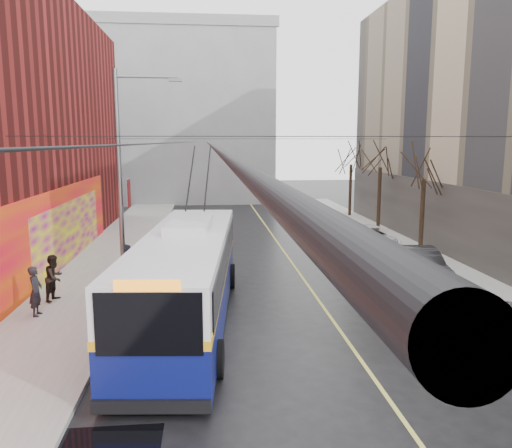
# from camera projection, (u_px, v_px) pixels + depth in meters

# --- Properties ---
(ground) EXTENTS (140.00, 140.00, 0.00)m
(ground) POSITION_uv_depth(u_px,v_px,m) (336.00, 418.00, 11.38)
(ground) COLOR black
(ground) RESTS_ON ground
(sidewalk_left) EXTENTS (4.00, 60.00, 0.15)m
(sidewalk_left) POSITION_uv_depth(u_px,v_px,m) (93.00, 280.00, 22.37)
(sidewalk_left) COLOR gray
(sidewalk_left) RESTS_ON ground
(sidewalk_right) EXTENTS (2.00, 60.00, 0.15)m
(sidewalk_right) POSITION_uv_depth(u_px,v_px,m) (455.00, 271.00, 24.02)
(sidewalk_right) COLOR gray
(sidewalk_right) RESTS_ON ground
(lane_line) EXTENTS (0.12, 50.00, 0.01)m
(lane_line) POSITION_uv_depth(u_px,v_px,m) (294.00, 266.00, 25.27)
(lane_line) COLOR #BFB74C
(lane_line) RESTS_ON ground
(building_far) EXTENTS (20.50, 12.10, 18.00)m
(building_far) POSITION_uv_depth(u_px,v_px,m) (176.00, 115.00, 53.49)
(building_far) COLOR gray
(building_far) RESTS_ON ground
(streetlight_pole) EXTENTS (2.65, 0.60, 9.00)m
(streetlight_pole) POSITION_uv_depth(u_px,v_px,m) (124.00, 177.00, 19.81)
(streetlight_pole) COLOR slate
(streetlight_pole) RESTS_ON ground
(catenary_wires) EXTENTS (18.00, 60.00, 0.22)m
(catenary_wires) POSITION_uv_depth(u_px,v_px,m) (212.00, 141.00, 24.61)
(catenary_wires) COLOR black
(tree_near) EXTENTS (3.20, 3.20, 6.40)m
(tree_near) POSITION_uv_depth(u_px,v_px,m) (425.00, 165.00, 27.15)
(tree_near) COLOR black
(tree_near) RESTS_ON ground
(tree_mid) EXTENTS (3.20, 3.20, 6.68)m
(tree_mid) POSITION_uv_depth(u_px,v_px,m) (381.00, 156.00, 33.97)
(tree_mid) COLOR black
(tree_mid) RESTS_ON ground
(tree_far) EXTENTS (3.20, 3.20, 6.57)m
(tree_far) POSITION_uv_depth(u_px,v_px,m) (351.00, 155.00, 40.86)
(tree_far) COLOR black
(tree_far) RESTS_ON ground
(pigeons_flying) EXTENTS (3.80, 2.68, 1.23)m
(pigeons_flying) POSITION_uv_depth(u_px,v_px,m) (208.00, 114.00, 20.50)
(pigeons_flying) COLOR slate
(trolleybus) EXTENTS (3.87, 12.91, 6.04)m
(trolleybus) POSITION_uv_depth(u_px,v_px,m) (186.00, 275.00, 17.16)
(trolleybus) COLOR #0B1155
(trolleybus) RESTS_ON ground
(parked_car_a) EXTENTS (2.32, 4.38, 1.42)m
(parked_car_a) POSITION_uv_depth(u_px,v_px,m) (509.00, 329.00, 14.85)
(parked_car_a) COLOR silver
(parked_car_a) RESTS_ON ground
(parked_car_b) EXTENTS (2.00, 4.87, 1.57)m
(parked_car_b) POSITION_uv_depth(u_px,v_px,m) (418.00, 266.00, 22.10)
(parked_car_b) COLOR #28272A
(parked_car_b) RESTS_ON ground
(parked_car_c) EXTENTS (2.64, 5.08, 1.37)m
(parked_car_c) POSITION_uv_depth(u_px,v_px,m) (370.00, 238.00, 29.06)
(parked_car_c) COLOR white
(parked_car_c) RESTS_ON ground
(following_car) EXTENTS (2.16, 4.62, 1.53)m
(following_car) POSITION_uv_depth(u_px,v_px,m) (212.00, 244.00, 26.97)
(following_car) COLOR #A2A2A6
(following_car) RESTS_ON ground
(pedestrian_a) EXTENTS (0.43, 0.65, 1.78)m
(pedestrian_a) POSITION_uv_depth(u_px,v_px,m) (36.00, 291.00, 17.53)
(pedestrian_a) COLOR black
(pedestrian_a) RESTS_ON sidewalk_left
(pedestrian_b) EXTENTS (0.91, 1.04, 1.80)m
(pedestrian_b) POSITION_uv_depth(u_px,v_px,m) (54.00, 278.00, 19.23)
(pedestrian_b) COLOR black
(pedestrian_b) RESTS_ON sidewalk_left
(pedestrian_c) EXTENTS (0.96, 1.14, 1.53)m
(pedestrian_c) POSITION_uv_depth(u_px,v_px,m) (127.00, 261.00, 22.45)
(pedestrian_c) COLOR black
(pedestrian_c) RESTS_ON sidewalk_left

